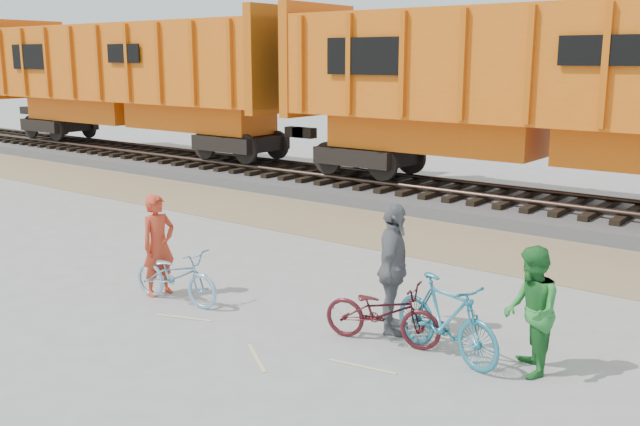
{
  "coord_description": "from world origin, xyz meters",
  "views": [
    {
      "loc": [
        6.55,
        -7.33,
        3.69
      ],
      "look_at": [
        -0.28,
        1.5,
        1.26
      ],
      "focal_mm": 40.0,
      "sensor_mm": 36.0,
      "label": 1
    }
  ],
  "objects_px": {
    "hopper_car_center": "(554,89)",
    "person_man": "(531,311)",
    "bicycle_maroon": "(382,312)",
    "bicycle_blue": "(176,275)",
    "hopper_car_left": "(137,78)",
    "person_woman": "(393,269)",
    "person_solo": "(158,245)",
    "bicycle_teal": "(446,319)"
  },
  "relations": [
    {
      "from": "bicycle_blue",
      "to": "person_man",
      "type": "height_order",
      "value": "person_man"
    },
    {
      "from": "bicycle_blue",
      "to": "person_solo",
      "type": "relative_size",
      "value": 1.01
    },
    {
      "from": "hopper_car_left",
      "to": "bicycle_maroon",
      "type": "xyz_separation_m",
      "value": [
        16.09,
        -8.81,
        -2.58
      ]
    },
    {
      "from": "hopper_car_center",
      "to": "bicycle_teal",
      "type": "bearing_deg",
      "value": -77.25
    },
    {
      "from": "hopper_car_left",
      "to": "bicycle_teal",
      "type": "bearing_deg",
      "value": -27.21
    },
    {
      "from": "hopper_car_center",
      "to": "bicycle_blue",
      "type": "relative_size",
      "value": 8.6
    },
    {
      "from": "person_solo",
      "to": "person_man",
      "type": "height_order",
      "value": "person_solo"
    },
    {
      "from": "hopper_car_center",
      "to": "bicycle_maroon",
      "type": "height_order",
      "value": "hopper_car_center"
    },
    {
      "from": "hopper_car_left",
      "to": "person_man",
      "type": "relative_size",
      "value": 8.98
    },
    {
      "from": "hopper_car_center",
      "to": "person_solo",
      "type": "height_order",
      "value": "hopper_car_center"
    },
    {
      "from": "person_solo",
      "to": "person_woman",
      "type": "distance_m",
      "value": 3.89
    },
    {
      "from": "person_man",
      "to": "person_woman",
      "type": "distance_m",
      "value": 1.99
    },
    {
      "from": "bicycle_teal",
      "to": "hopper_car_left",
      "type": "bearing_deg",
      "value": 79.03
    },
    {
      "from": "hopper_car_left",
      "to": "bicycle_teal",
      "type": "relative_size",
      "value": 8.12
    },
    {
      "from": "bicycle_blue",
      "to": "person_woman",
      "type": "bearing_deg",
      "value": -78.79
    },
    {
      "from": "bicycle_blue",
      "to": "person_man",
      "type": "distance_m",
      "value": 5.36
    },
    {
      "from": "bicycle_blue",
      "to": "person_woman",
      "type": "distance_m",
      "value": 3.46
    },
    {
      "from": "person_solo",
      "to": "person_man",
      "type": "xyz_separation_m",
      "value": [
        5.77,
        0.77,
        -0.03
      ]
    },
    {
      "from": "hopper_car_left",
      "to": "person_solo",
      "type": "height_order",
      "value": "hopper_car_left"
    },
    {
      "from": "bicycle_teal",
      "to": "person_woman",
      "type": "height_order",
      "value": "person_woman"
    },
    {
      "from": "bicycle_maroon",
      "to": "person_man",
      "type": "distance_m",
      "value": 1.94
    },
    {
      "from": "hopper_car_left",
      "to": "person_woman",
      "type": "bearing_deg",
      "value": -27.74
    },
    {
      "from": "person_woman",
      "to": "person_solo",
      "type": "bearing_deg",
      "value": 78.25
    },
    {
      "from": "bicycle_teal",
      "to": "person_woman",
      "type": "distance_m",
      "value": 1.11
    },
    {
      "from": "person_man",
      "to": "person_woman",
      "type": "bearing_deg",
      "value": -124.91
    },
    {
      "from": "hopper_car_center",
      "to": "person_man",
      "type": "height_order",
      "value": "hopper_car_center"
    },
    {
      "from": "hopper_car_center",
      "to": "bicycle_teal",
      "type": "distance_m",
      "value": 9.29
    },
    {
      "from": "person_solo",
      "to": "person_woman",
      "type": "bearing_deg",
      "value": -72.24
    },
    {
      "from": "bicycle_teal",
      "to": "bicycle_maroon",
      "type": "bearing_deg",
      "value": 111.41
    },
    {
      "from": "bicycle_teal",
      "to": "hopper_car_center",
      "type": "bearing_deg",
      "value": 29.0
    },
    {
      "from": "bicycle_blue",
      "to": "person_woman",
      "type": "relative_size",
      "value": 0.9
    },
    {
      "from": "hopper_car_center",
      "to": "person_man",
      "type": "bearing_deg",
      "value": -70.77
    },
    {
      "from": "bicycle_teal",
      "to": "person_solo",
      "type": "bearing_deg",
      "value": 113.05
    },
    {
      "from": "person_woman",
      "to": "bicycle_maroon",
      "type": "bearing_deg",
      "value": 169.08
    },
    {
      "from": "hopper_car_center",
      "to": "person_woman",
      "type": "relative_size",
      "value": 7.76
    },
    {
      "from": "bicycle_maroon",
      "to": "person_woman",
      "type": "distance_m",
      "value": 0.63
    },
    {
      "from": "bicycle_blue",
      "to": "bicycle_teal",
      "type": "relative_size",
      "value": 0.94
    },
    {
      "from": "hopper_car_center",
      "to": "bicycle_teal",
      "type": "xyz_separation_m",
      "value": [
        1.98,
        -8.73,
        -2.49
      ]
    },
    {
      "from": "person_man",
      "to": "hopper_car_left",
      "type": "bearing_deg",
      "value": -146.84
    },
    {
      "from": "hopper_car_left",
      "to": "person_woman",
      "type": "relative_size",
      "value": 7.76
    },
    {
      "from": "person_woman",
      "to": "bicycle_blue",
      "type": "bearing_deg",
      "value": 81.79
    },
    {
      "from": "person_man",
      "to": "hopper_car_center",
      "type": "bearing_deg",
      "value": 167.77
    }
  ]
}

